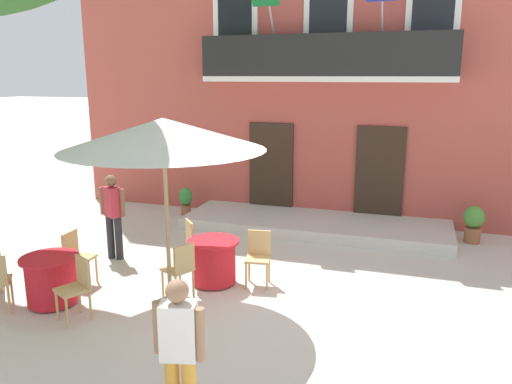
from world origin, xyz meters
The scene contains 15 objects.
ground_plane centered at (0.00, 0.00, 0.00)m, with size 120.00×120.00×0.00m, color beige.
building_facade centered at (0.38, 6.99, 3.75)m, with size 13.00×5.09×7.50m.
entrance_step_platform centered at (0.38, 4.07, 0.12)m, with size 5.93×1.85×0.25m, color silver.
cafe_table_near_tree centered at (-0.64, 0.62, 0.39)m, with size 0.86×0.86×0.76m.
cafe_chair_near_tree_0 centered at (-0.89, -0.09, 0.53)m, with size 0.53×0.53×0.91m.
cafe_chair_near_tree_1 centered at (0.09, 0.83, 0.53)m, with size 0.46×0.46×0.91m.
cafe_chair_near_tree_2 centered at (-1.20, 1.12, 0.53)m, with size 0.57×0.57×0.91m.
cafe_table_middle centered at (-2.69, -0.87, 0.39)m, with size 0.86×0.86×0.76m.
cafe_chair_middle_0 centered at (-2.79, -0.12, 0.53)m, with size 0.41×0.41×0.91m.
cafe_chair_middle_2 centered at (-1.99, -1.15, 0.53)m, with size 0.54×0.54×0.91m.
cafe_umbrella centered at (-0.92, -0.40, 2.61)m, with size 2.90×2.90×2.85m.
ground_planter_left centered at (-2.94, 4.28, 0.40)m, with size 0.32×0.32×0.72m.
ground_planter_right centered at (3.69, 4.25, 0.44)m, with size 0.42×0.42×0.79m.
pedestrian_near_entrance centered at (0.48, -2.83, 0.91)m, with size 0.53×0.30×1.61m.
pedestrian_mid_plaza centered at (-2.88, 1.12, 0.92)m, with size 0.53×0.35×1.63m.
Camera 1 is at (2.49, -6.64, 3.43)m, focal length 35.08 mm.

